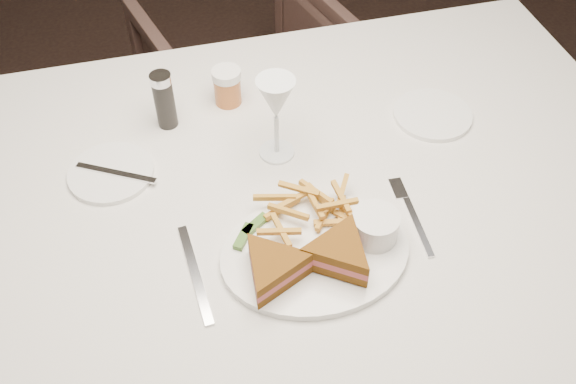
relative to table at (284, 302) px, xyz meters
The scene contains 3 objects.
table is the anchor object (origin of this frame).
chair_far 0.93m from the table, 86.06° to the left, with size 0.59×0.56×0.61m, color #48312C.
table_setting 0.42m from the table, 79.37° to the right, with size 0.81×0.60×0.18m.
Camera 1 is at (0.12, -0.65, 1.62)m, focal length 40.00 mm.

